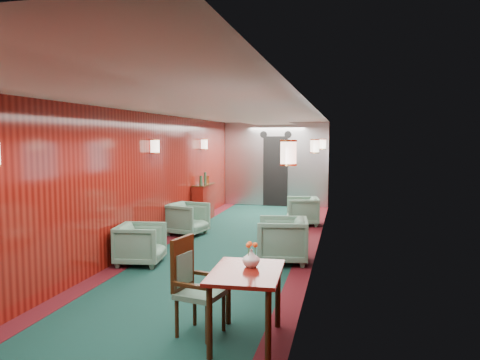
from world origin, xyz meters
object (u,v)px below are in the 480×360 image
(side_chair, at_px, (192,282))
(credenza, at_px, (203,201))
(armchair_left_near, at_px, (141,244))
(dining_table, at_px, (246,282))
(armchair_right_far, at_px, (303,211))
(armchair_right_near, at_px, (282,240))
(armchair_left_far, at_px, (187,219))

(side_chair, bearing_deg, credenza, 118.84)
(credenza, relative_size, armchair_left_near, 1.63)
(credenza, bearing_deg, dining_table, -69.30)
(armchair_right_far, bearing_deg, dining_table, -9.13)
(side_chair, bearing_deg, armchair_left_near, 137.90)
(dining_table, xyz_separation_m, armchair_right_far, (-0.03, 6.18, -0.27))
(side_chair, xyz_separation_m, armchair_right_near, (0.52, 2.85, -0.17))
(credenza, distance_m, armchair_right_near, 4.16)
(dining_table, distance_m, credenza, 6.81)
(armchair_left_far, bearing_deg, armchair_right_near, -114.56)
(credenza, distance_m, armchair_right_far, 2.39)
(armchair_right_near, bearing_deg, armchair_left_near, -81.52)
(side_chair, xyz_separation_m, credenza, (-1.84, 6.27, -0.08))
(armchair_right_near, distance_m, armchair_right_far, 3.24)
(side_chair, distance_m, armchair_right_near, 2.90)
(credenza, xyz_separation_m, armchair_right_far, (2.38, -0.18, -0.12))
(armchair_left_near, xyz_separation_m, armchair_right_near, (2.12, 0.59, 0.04))
(dining_table, xyz_separation_m, credenza, (-2.41, 6.37, -0.15))
(credenza, relative_size, armchair_left_far, 1.58)
(armchair_left_near, distance_m, armchair_right_near, 2.20)
(armchair_left_near, bearing_deg, credenza, -4.58)
(armchair_right_far, bearing_deg, side_chair, -14.47)
(credenza, bearing_deg, side_chair, -73.68)
(armchair_left_far, relative_size, armchair_right_near, 0.92)
(armchair_right_near, bearing_deg, dining_table, -6.10)
(credenza, bearing_deg, armchair_right_far, -4.45)
(credenza, bearing_deg, armchair_right_near, -55.50)
(armchair_left_far, xyz_separation_m, armchair_right_near, (2.15, -1.66, 0.03))
(side_chair, relative_size, credenza, 0.85)
(dining_table, height_order, armchair_right_near, armchair_right_near)
(side_chair, height_order, credenza, credenza)
(credenza, height_order, armchair_right_far, credenza)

